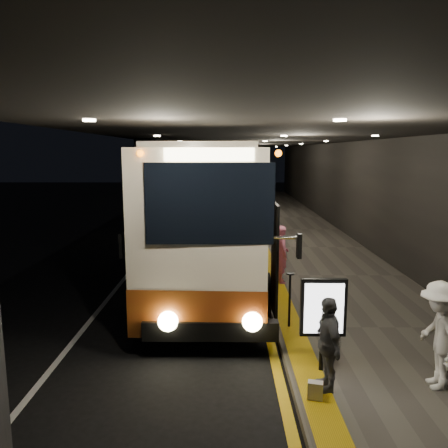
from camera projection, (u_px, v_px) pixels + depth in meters
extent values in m
plane|color=black|center=(178.00, 289.00, 12.72)|extent=(90.00, 90.00, 0.00)
cube|color=silver|center=(147.00, 250.00, 17.66)|extent=(0.12, 50.00, 0.01)
cube|color=gold|center=(249.00, 250.00, 17.64)|extent=(0.18, 50.00, 0.01)
cube|color=#514C44|center=(309.00, 249.00, 17.61)|extent=(4.50, 50.00, 0.15)
cube|color=gold|center=(262.00, 247.00, 17.61)|extent=(0.50, 50.00, 0.01)
cube|color=black|center=(369.00, 176.00, 17.12)|extent=(0.10, 50.00, 6.00)
cube|color=black|center=(149.00, 199.00, 16.32)|extent=(0.80, 0.80, 4.40)
cube|color=black|center=(181.00, 179.00, 28.15)|extent=(0.80, 0.80, 4.40)
cube|color=black|center=(254.00, 135.00, 16.89)|extent=(9.00, 50.00, 0.40)
cube|color=#EFE0C8|center=(217.00, 205.00, 14.28)|extent=(3.15, 12.81, 3.60)
cube|color=brown|center=(217.00, 245.00, 14.49)|extent=(3.17, 12.83, 0.95)
cube|color=black|center=(209.00, 204.00, 7.85)|extent=(2.33, 0.15, 1.48)
cube|color=black|center=(210.00, 330.00, 8.33)|extent=(2.60, 0.35, 0.37)
cylinder|color=black|center=(164.00, 294.00, 10.59)|extent=(0.30, 1.06, 1.06)
cylinder|color=black|center=(263.00, 294.00, 10.58)|extent=(0.30, 1.06, 1.06)
cylinder|color=black|center=(191.00, 232.00, 18.74)|extent=(0.30, 1.06, 1.06)
cylinder|color=black|center=(247.00, 232.00, 18.73)|extent=(0.30, 1.06, 1.06)
sphere|color=#FFEAA5|center=(168.00, 321.00, 8.21)|extent=(0.38, 0.38, 0.38)
sphere|color=#FFEAA5|center=(252.00, 321.00, 8.20)|extent=(0.38, 0.38, 0.38)
cube|color=#FFF2BF|center=(209.00, 154.00, 7.70)|extent=(1.59, 0.11, 0.23)
cube|color=#EFE0C8|center=(217.00, 182.00, 27.52)|extent=(2.66, 11.85, 3.35)
cube|color=brown|center=(217.00, 201.00, 27.72)|extent=(2.68, 11.87, 0.89)
cube|color=black|center=(214.00, 175.00, 21.54)|extent=(2.17, 0.10, 1.38)
cube|color=black|center=(215.00, 220.00, 21.99)|extent=(2.42, 0.29, 0.34)
cylinder|color=black|center=(196.00, 215.00, 24.09)|extent=(0.28, 0.98, 0.98)
cylinder|color=black|center=(236.00, 215.00, 24.08)|extent=(0.28, 0.98, 0.98)
cylinder|color=black|center=(203.00, 200.00, 31.67)|extent=(0.28, 0.98, 0.98)
cylinder|color=black|center=(234.00, 200.00, 31.65)|extent=(0.28, 0.98, 0.98)
cube|color=#EFE0C8|center=(220.00, 171.00, 43.05)|extent=(3.08, 12.13, 3.41)
cube|color=brown|center=(220.00, 183.00, 43.25)|extent=(3.10, 12.15, 0.90)
cube|color=black|center=(219.00, 165.00, 36.97)|extent=(2.20, 0.17, 1.40)
cube|color=black|center=(219.00, 192.00, 37.42)|extent=(2.46, 0.37, 0.35)
cylinder|color=black|center=(207.00, 190.00, 39.56)|extent=(0.28, 1.00, 1.00)
cylinder|color=black|center=(232.00, 190.00, 39.55)|extent=(0.28, 1.00, 1.00)
cylinder|color=black|center=(210.00, 184.00, 47.27)|extent=(0.28, 1.00, 1.00)
cylinder|color=black|center=(231.00, 184.00, 47.26)|extent=(0.28, 1.00, 1.00)
imported|color=#D56383|center=(282.00, 254.00, 12.72)|extent=(0.47, 0.66, 1.70)
imported|color=silver|center=(439.00, 335.00, 7.01)|extent=(0.63, 1.19, 1.77)
imported|color=#4D4D52|center=(328.00, 344.00, 6.96)|extent=(0.55, 0.95, 1.54)
cube|color=black|center=(332.00, 338.00, 8.57)|extent=(0.32, 0.19, 0.37)
cube|color=beige|center=(315.00, 391.00, 6.75)|extent=(0.26, 0.19, 0.29)
cylinder|color=black|center=(321.00, 353.00, 7.62)|extent=(0.08, 0.08, 0.65)
cube|color=black|center=(323.00, 307.00, 7.49)|extent=(0.79, 0.11, 1.02)
cube|color=white|center=(324.00, 309.00, 7.43)|extent=(0.67, 0.03, 0.88)
cylinder|color=black|center=(290.00, 300.00, 9.48)|extent=(0.05, 0.05, 1.21)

